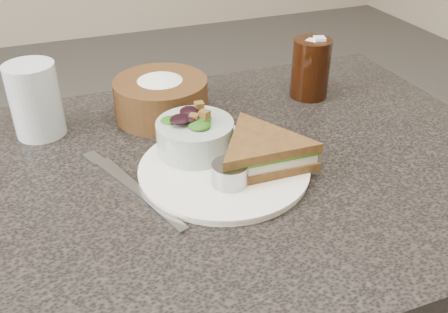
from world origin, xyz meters
name	(u,v)px	position (x,y,z in m)	size (l,w,h in m)	color
dinner_plate	(224,170)	(0.00, -0.02, 0.76)	(0.26, 0.26, 0.01)	white
sandwich	(262,152)	(0.05, -0.04, 0.79)	(0.18, 0.18, 0.05)	brown
salad_bowl	(195,131)	(-0.03, 0.04, 0.80)	(0.12, 0.12, 0.07)	#9CAEA5
dressing_ramekin	(230,174)	(-0.01, -0.07, 0.78)	(0.06, 0.06, 0.03)	#9A9CA1
orange_wedge	(225,140)	(0.02, 0.03, 0.78)	(0.07, 0.07, 0.03)	#F25D15
fork	(123,179)	(-0.15, 0.01, 0.75)	(0.02, 0.17, 0.00)	#999DA7
knife	(140,192)	(-0.14, -0.03, 0.75)	(0.01, 0.23, 0.00)	#9C9EA4
bread_basket	(161,92)	(-0.04, 0.20, 0.80)	(0.17, 0.17, 0.10)	#4E3A1B
cola_glass	(311,66)	(0.26, 0.18, 0.81)	(0.08, 0.08, 0.13)	black
water_glass	(35,100)	(-0.26, 0.21, 0.81)	(0.09, 0.09, 0.13)	silver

